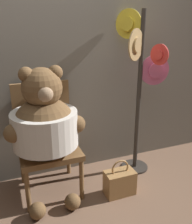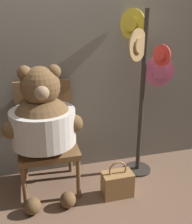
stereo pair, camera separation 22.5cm
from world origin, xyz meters
The scene contains 6 objects.
ground_plane centered at (0.00, 0.00, 0.00)m, with size 14.00×14.00×0.00m, color brown.
wall_back centered at (0.00, 0.73, 1.24)m, with size 8.00×0.10×2.49m.
chair centered at (-0.14, 0.47, 0.51)m, with size 0.52×0.50×0.99m.
teddy_bear centered at (-0.17, 0.29, 0.70)m, with size 0.65×0.58×1.18m.
hat_display_rack centered at (0.78, 0.42, 0.97)m, with size 0.51×0.52×1.61m.
handbag_on_ground centered at (0.43, 0.10, 0.12)m, with size 0.27×0.16×0.35m.
Camera 2 is at (-0.25, -1.68, 1.49)m, focal length 40.00 mm.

